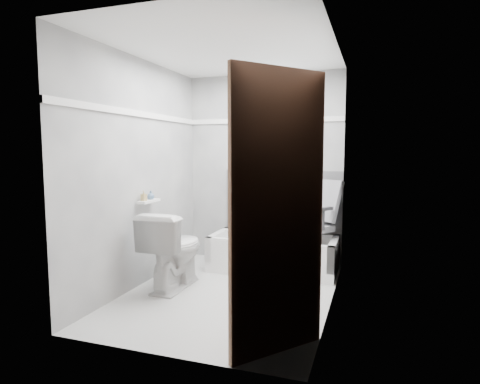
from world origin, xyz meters
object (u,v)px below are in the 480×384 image
at_px(bathtub, 273,253).
at_px(door, 307,224).
at_px(soap_bottle_a, 144,196).
at_px(toilet, 174,250).
at_px(office_chair, 307,221).
at_px(soap_bottle_b, 151,195).

relative_size(bathtub, door, 0.75).
height_order(bathtub, soap_bottle_a, soap_bottle_a).
distance_m(bathtub, toilet, 1.27).
xyz_separation_m(office_chair, soap_bottle_b, (-1.56, -0.87, 0.35)).
distance_m(office_chair, toilet, 1.59).
bearing_deg(bathtub, soap_bottle_a, -140.54).
distance_m(toilet, soap_bottle_a, 0.65).
height_order(door, soap_bottle_b, door).
xyz_separation_m(bathtub, office_chair, (0.39, 0.05, 0.40)).
height_order(office_chair, door, door).
bearing_deg(door, bathtub, 108.75).
height_order(toilet, door, door).
height_order(office_chair, soap_bottle_b, office_chair).
bearing_deg(bathtub, toilet, -132.73).
bearing_deg(soap_bottle_b, office_chair, 29.28).
bearing_deg(bathtub, office_chair, 7.35).
bearing_deg(door, toilet, 141.13).
height_order(soap_bottle_a, soap_bottle_b, soap_bottle_a).
relative_size(door, soap_bottle_b, 19.86).
bearing_deg(office_chair, door, -47.06).
xyz_separation_m(bathtub, soap_bottle_b, (-1.17, -0.82, 0.75)).
xyz_separation_m(door, soap_bottle_a, (-1.92, 1.25, -0.03)).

